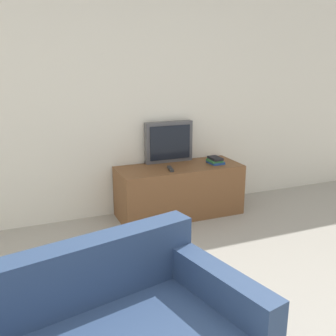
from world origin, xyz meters
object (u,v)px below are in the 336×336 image
(television, at_px, (169,142))
(book_stack, at_px, (215,161))
(remote_on_stand, at_px, (170,169))
(tv_stand, at_px, (179,190))

(television, relative_size, book_stack, 2.73)
(television, distance_m, remote_on_stand, 0.41)
(tv_stand, bearing_deg, television, 97.80)
(tv_stand, height_order, remote_on_stand, remote_on_stand)
(book_stack, distance_m, remote_on_stand, 0.57)
(television, distance_m, book_stack, 0.57)
(television, xyz_separation_m, remote_on_stand, (-0.12, -0.33, -0.22))
(tv_stand, bearing_deg, remote_on_stand, -146.51)
(remote_on_stand, bearing_deg, tv_stand, 33.49)
(television, bearing_deg, remote_on_stand, -109.80)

